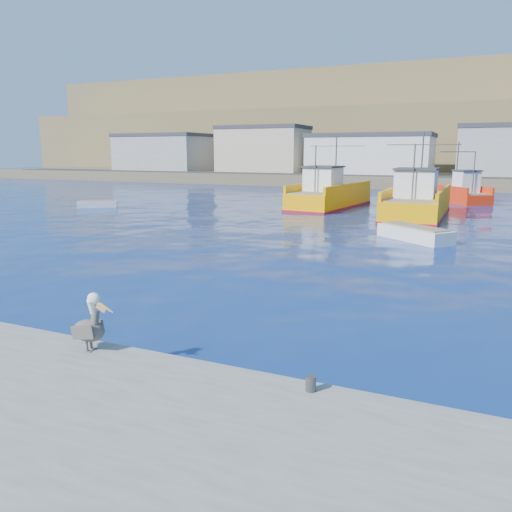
{
  "coord_description": "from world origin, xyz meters",
  "views": [
    {
      "loc": [
        5.6,
        -11.82,
        4.96
      ],
      "look_at": [
        -1.19,
        3.48,
        1.45
      ],
      "focal_mm": 35.0,
      "sensor_mm": 36.0,
      "label": 1
    }
  ],
  "objects_px": {
    "trawler_yellow_b": "(417,203)",
    "pelican": "(90,326)",
    "trawler_yellow_a": "(329,196)",
    "skiff_left": "(97,205)",
    "boat_orange": "(461,192)",
    "skiff_mid": "(415,235)"
  },
  "relations": [
    {
      "from": "trawler_yellow_a",
      "to": "boat_orange",
      "type": "xyz_separation_m",
      "value": [
        10.79,
        9.69,
        -0.07
      ]
    },
    {
      "from": "trawler_yellow_a",
      "to": "pelican",
      "type": "relative_size",
      "value": 8.7
    },
    {
      "from": "trawler_yellow_b",
      "to": "pelican",
      "type": "height_order",
      "value": "trawler_yellow_b"
    },
    {
      "from": "skiff_left",
      "to": "skiff_mid",
      "type": "bearing_deg",
      "value": -12.31
    },
    {
      "from": "trawler_yellow_a",
      "to": "trawler_yellow_b",
      "type": "relative_size",
      "value": 1.01
    },
    {
      "from": "trawler_yellow_a",
      "to": "boat_orange",
      "type": "bearing_deg",
      "value": 41.95
    },
    {
      "from": "trawler_yellow_b",
      "to": "skiff_mid",
      "type": "height_order",
      "value": "trawler_yellow_b"
    },
    {
      "from": "skiff_mid",
      "to": "pelican",
      "type": "height_order",
      "value": "pelican"
    },
    {
      "from": "trawler_yellow_b",
      "to": "pelican",
      "type": "xyz_separation_m",
      "value": [
        -3.52,
        -32.32,
        0.02
      ]
    },
    {
      "from": "skiff_mid",
      "to": "pelican",
      "type": "relative_size",
      "value": 3.29
    },
    {
      "from": "pelican",
      "to": "trawler_yellow_b",
      "type": "bearing_deg",
      "value": 83.79
    },
    {
      "from": "trawler_yellow_a",
      "to": "pelican",
      "type": "distance_m",
      "value": 36.27
    },
    {
      "from": "skiff_left",
      "to": "skiff_mid",
      "type": "xyz_separation_m",
      "value": [
        28.48,
        -6.21,
        0.08
      ]
    },
    {
      "from": "boat_orange",
      "to": "pelican",
      "type": "relative_size",
      "value": 5.55
    },
    {
      "from": "skiff_left",
      "to": "skiff_mid",
      "type": "distance_m",
      "value": 29.15
    },
    {
      "from": "boat_orange",
      "to": "trawler_yellow_b",
      "type": "bearing_deg",
      "value": -101.39
    },
    {
      "from": "trawler_yellow_a",
      "to": "skiff_mid",
      "type": "distance_m",
      "value": 17.55
    },
    {
      "from": "trawler_yellow_a",
      "to": "skiff_mid",
      "type": "bearing_deg",
      "value": -58.12
    },
    {
      "from": "trawler_yellow_a",
      "to": "boat_orange",
      "type": "distance_m",
      "value": 14.5
    },
    {
      "from": "trawler_yellow_a",
      "to": "skiff_left",
      "type": "height_order",
      "value": "trawler_yellow_a"
    },
    {
      "from": "boat_orange",
      "to": "skiff_left",
      "type": "height_order",
      "value": "boat_orange"
    },
    {
      "from": "boat_orange",
      "to": "skiff_mid",
      "type": "relative_size",
      "value": 1.69
    }
  ]
}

